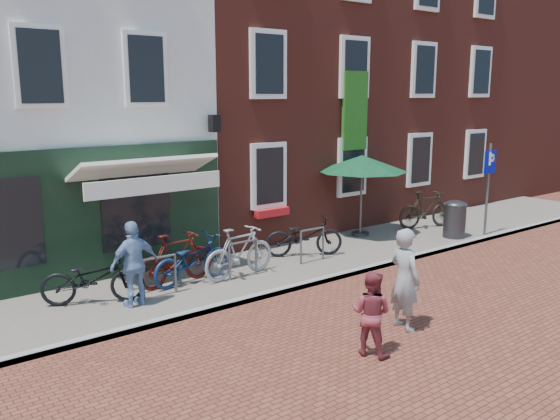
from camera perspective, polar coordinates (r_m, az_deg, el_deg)
ground at (r=12.99m, az=4.92°, el=-7.04°), size 80.00×80.00×0.00m
sidewalk at (r=14.68m, az=3.87°, el=-4.64°), size 24.00×3.00×0.10m
building_brick_mid at (r=19.14m, az=-4.83°, el=14.06°), size 6.00×8.00×10.00m
building_brick_right at (r=22.94m, az=8.24°, el=13.54°), size 6.00×8.00×10.00m
filler_right at (r=27.94m, az=17.79°, el=11.69°), size 7.00×8.00×9.00m
litter_bin at (r=17.06m, az=16.74°, el=-0.65°), size 0.61×0.61×1.13m
parking_sign at (r=17.43m, az=19.77°, el=3.17°), size 0.50×0.08×2.62m
parasol at (r=16.48m, az=8.04°, el=4.85°), size 2.58×2.58×2.39m
woman at (r=10.46m, az=12.12°, el=-6.63°), size 0.51×0.71×1.82m
boy at (r=9.43m, az=8.90°, el=-9.94°), size 0.74×0.82×1.38m
cafe_person at (r=11.38m, az=-14.08°, el=-5.14°), size 1.00×0.49×1.66m
bicycle_0 at (r=11.80m, az=-17.85°, el=-6.38°), size 2.04×1.44×1.02m
bicycle_1 at (r=12.52m, az=-10.14°, el=-4.71°), size 1.93×0.73×1.13m
bicycle_2 at (r=12.61m, az=-8.61°, el=-4.80°), size 2.01×0.92×1.02m
bicycle_3 at (r=12.86m, az=-4.00°, el=-4.13°), size 1.92×0.71×1.13m
bicycle_4 at (r=14.49m, az=2.35°, el=-2.55°), size 2.03×1.52×1.02m
bicycle_5 at (r=18.01m, az=14.14°, el=0.06°), size 1.95×1.06×1.13m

